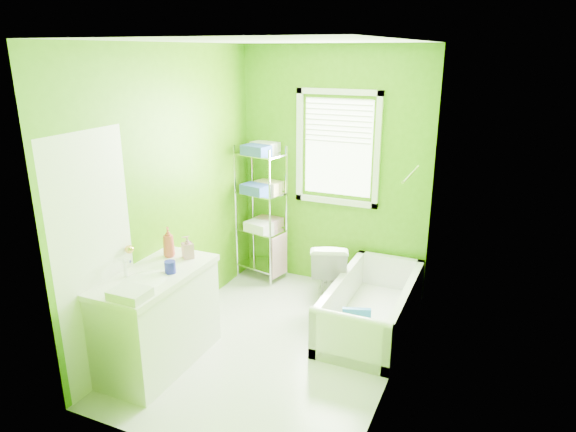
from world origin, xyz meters
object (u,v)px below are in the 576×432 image
at_px(bathtub, 370,313).
at_px(toilet, 328,270).
at_px(wire_shelf_unit, 263,198).
at_px(vanity, 157,316).

xyz_separation_m(bathtub, toilet, (-0.57, 0.41, 0.18)).
bearing_deg(toilet, wire_shelf_unit, -34.60).
relative_size(vanity, wire_shelf_unit, 0.70).
bearing_deg(wire_shelf_unit, vanity, -90.94).
distance_m(bathtub, wire_shelf_unit, 1.77).
distance_m(bathtub, vanity, 1.97).
distance_m(bathtub, toilet, 0.73).
distance_m(vanity, wire_shelf_unit, 1.98).
bearing_deg(toilet, bathtub, 124.62).
bearing_deg(vanity, bathtub, 40.69).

